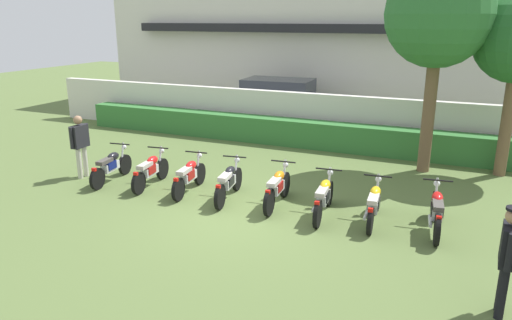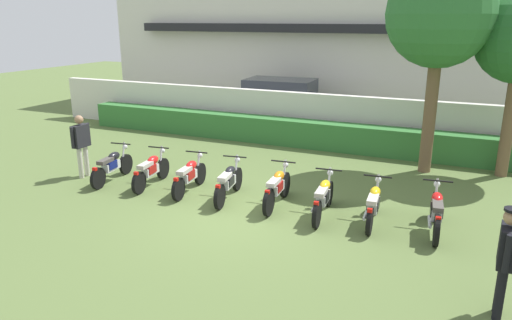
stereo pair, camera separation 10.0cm
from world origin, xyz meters
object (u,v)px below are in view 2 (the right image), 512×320
Objects in this scene: parked_car at (284,103)px; motorcycle_in_row_4 at (277,187)px; motorcycle_in_row_2 at (189,175)px; motorcycle_in_row_5 at (323,197)px; motorcycle_in_row_6 at (374,204)px; motorcycle_in_row_7 at (436,211)px; motorcycle_in_row_3 at (229,182)px; motorcycle_in_row_1 at (151,170)px; officer_0 at (506,254)px; inspector_person at (81,141)px; tree_near_inspector at (440,16)px; motorcycle_in_row_0 at (112,166)px.

parked_car is 8.76m from motorcycle_in_row_4.
motorcycle_in_row_2 is 3.51m from motorcycle_in_row_5.
motorcycle_in_row_6 is 1.25m from motorcycle_in_row_7.
motorcycle_in_row_1 is at bearing 81.00° from motorcycle_in_row_3.
motorcycle_in_row_3 reaches higher than motorcycle_in_row_6.
motorcycle_in_row_6 is (1.09, 0.06, -0.01)m from motorcycle_in_row_5.
motorcycle_in_row_3 is at bearing 88.96° from motorcycle_in_row_4.
officer_0 is at bearing -58.04° from parked_car.
parked_car is at bearing -10.18° from motorcycle_in_row_1.
motorcycle_in_row_3 is 4.48m from inspector_person.
motorcycle_in_row_2 is 0.97× the size of motorcycle_in_row_4.
officer_0 is (2.35, -2.61, 0.58)m from motorcycle_in_row_6.
inspector_person is (-8.53, -4.42, -3.25)m from tree_near_inspector.
motorcycle_in_row_6 is (2.24, -0.08, -0.02)m from motorcycle_in_row_4.
motorcycle_in_row_1 is 1.16m from motorcycle_in_row_2.
motorcycle_in_row_1 is (-0.48, -8.26, -0.50)m from parked_car.
motorcycle_in_row_4 is at bearing -94.98° from motorcycle_in_row_0.
motorcycle_in_row_7 reaches higher than motorcycle_in_row_3.
inspector_person is at bearing -11.26° from officer_0.
inspector_person is at bearing 82.98° from motorcycle_in_row_3.
motorcycle_in_row_0 is 4.70m from motorcycle_in_row_4.
motorcycle_in_row_5 is at bearing -66.37° from parked_car.
motorcycle_in_row_1 is at bearing 86.61° from motorcycle_in_row_4.
motorcycle_in_row_2 is at bearing 85.27° from motorcycle_in_row_6.
motorcycle_in_row_2 is at bearing 2.77° from inspector_person.
motorcycle_in_row_7 is at bearing -95.88° from motorcycle_in_row_0.
motorcycle_in_row_0 is at bearing 85.23° from motorcycle_in_row_5.
motorcycle_in_row_6 is (5.27, -8.28, -0.50)m from parked_car.
motorcycle_in_row_5 reaches higher than motorcycle_in_row_2.
parked_car is 7.87m from tree_near_inspector.
tree_near_inspector is 9.55m from motorcycle_in_row_0.
motorcycle_in_row_0 is 1.08× the size of inspector_person.
motorcycle_in_row_7 is (2.33, 0.14, 0.01)m from motorcycle_in_row_5.
motorcycle_in_row_6 is (6.94, 0.09, -0.00)m from motorcycle_in_row_0.
motorcycle_in_row_3 is (-4.09, -4.29, -3.84)m from tree_near_inspector.
motorcycle_in_row_4 is 1.06× the size of motorcycle_in_row_6.
parked_car is at bearing -18.33° from motorcycle_in_row_0.
motorcycle_in_row_4 reaches higher than motorcycle_in_row_0.
motorcycle_in_row_1 is 7.00m from motorcycle_in_row_7.
motorcycle_in_row_3 is 1.23m from motorcycle_in_row_4.
tree_near_inspector is 3.13× the size of motorcycle_in_row_2.
officer_0 reaches higher than motorcycle_in_row_6.
parked_car is 13.30m from officer_0.
officer_0 reaches higher than motorcycle_in_row_3.
tree_near_inspector reaches higher than motorcycle_in_row_0.
motorcycle_in_row_1 is 0.97× the size of motorcycle_in_row_4.
motorcycle_in_row_3 is 4.72m from motorcycle_in_row_7.
motorcycle_in_row_7 reaches higher than motorcycle_in_row_2.
motorcycle_in_row_0 is at bearing 88.54° from motorcycle_in_row_1.
parked_car is 9.83m from motorcycle_in_row_6.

